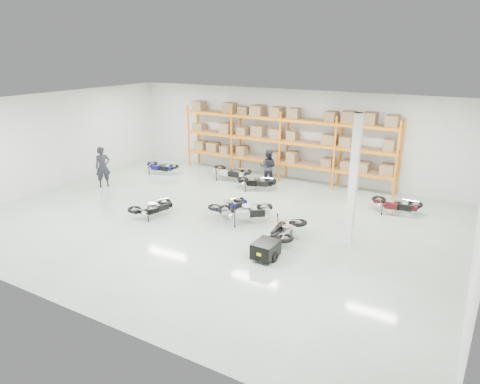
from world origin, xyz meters
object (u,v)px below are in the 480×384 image
Objects in this scene: moto_back_b at (230,169)px; trailer at (266,249)px; moto_back_c at (256,180)px; person_left at (103,167)px; moto_touring_right at (286,227)px; person_back at (268,167)px; moto_back_a at (161,164)px; moto_blue_centre at (230,203)px; moto_back_d at (397,201)px; moto_silver_left at (246,208)px; moto_black_far_left at (152,205)px.

trailer is at bearing -141.07° from moto_back_b.
person_left is at bearing 96.06° from moto_back_c.
person_back is (-3.52, 5.66, 0.33)m from moto_touring_right.
person_back is at bearing 117.56° from moto_touring_right.
moto_back_a reaches higher than trailer.
moto_blue_centre is 3.37m from moto_back_c.
moto_back_a is 0.95× the size of person_back.
moto_back_c is at bearing -92.89° from moto_back_a.
moto_blue_centre is at bearing -121.12° from moto_back_a.
moto_back_d is at bearing 159.19° from person_back.
moto_touring_right is at bearing 91.83° from trailer.
person_left reaches higher than moto_touring_right.
moto_back_b is at bearing -81.67° from moto_back_a.
moto_blue_centre is 0.83× the size of moto_silver_left.
trailer is 0.85× the size of moto_back_d.
moto_back_c is 1.15m from person_back.
person_left is at bearing 165.90° from trailer.
moto_touring_right is at bearing -156.31° from moto_black_far_left.
moto_back_a is 0.88× the size of moto_back_b.
moto_silver_left reaches higher than moto_blue_centre.
trailer is 6.86m from moto_back_d.
person_back is at bearing -67.75° from moto_blue_centre.
moto_silver_left is at bearing 123.34° from moto_back_d.
trailer is at bearing -94.30° from moto_touring_right.
moto_back_b is 8.32m from moto_back_d.
moto_back_b reaches higher than trailer.
moto_back_c is (1.89, -0.73, -0.08)m from moto_back_b.
moto_back_a is at bearing -10.83° from moto_blue_centre.
moto_back_c reaches higher than moto_blue_centre.
moto_back_d reaches higher than moto_blue_centre.
person_back is at bearing -26.24° from person_left.
person_back is (6.76, 4.33, -0.11)m from person_left.
moto_silver_left is 2.24m from moto_touring_right.
moto_back_b is 1.08× the size of person_back.
moto_silver_left is at bearing 174.00° from moto_blue_centre.
moto_back_a is 0.97× the size of moto_back_d.
person_back is (0.08, 1.08, 0.38)m from moto_back_c.
person_back is at bearing -24.07° from moto_back_c.
moto_blue_centre is 7.05m from moto_back_a.
moto_silver_left is 3.22m from trailer.
moto_black_far_left is 5.09m from person_left.
trailer is at bearing 104.05° from person_back.
moto_back_a is 0.85× the size of person_left.
person_back is at bearing -22.82° from moto_silver_left.
moto_blue_centre is 0.97× the size of moto_back_c.
moto_touring_right is (2.08, -0.85, -0.03)m from moto_silver_left.
moto_back_a is 3.31m from person_left.
moto_back_b reaches higher than moto_back_a.
moto_back_c is at bearing -17.30° from moto_silver_left.
person_back is at bearing -82.40° from moto_back_a.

